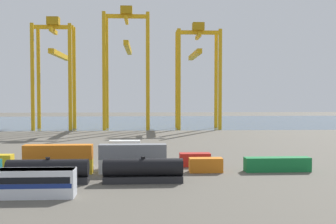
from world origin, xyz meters
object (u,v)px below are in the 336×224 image
(shipping_container_8, at_px, (277,164))
(shipping_container_12, at_px, (125,160))
(gantry_crane_west, at_px, (55,63))
(gantry_crane_central, at_px, (127,56))
(shipping_container_5, at_px, (133,166))
(freight_tank_row, at_px, (48,171))
(gantry_crane_east, at_px, (197,65))

(shipping_container_8, bearing_deg, shipping_container_12, 167.51)
(shipping_container_12, height_order, gantry_crane_west, gantry_crane_west)
(gantry_crane_west, distance_m, gantry_crane_central, 29.81)
(shipping_container_5, bearing_deg, freight_tank_row, -147.77)
(gantry_crane_central, bearing_deg, gantry_crane_east, -1.17)
(shipping_container_12, xyz_separation_m, gantry_crane_west, (-33.30, 92.88, 26.11))
(gantry_crane_west, relative_size, gantry_crane_central, 0.91)
(shipping_container_5, height_order, gantry_crane_east, gantry_crane_east)
(shipping_container_5, distance_m, gantry_crane_west, 108.36)
(gantry_crane_east, bearing_deg, gantry_crane_central, 178.83)
(shipping_container_5, xyz_separation_m, shipping_container_12, (-1.76, 6.27, 0.00))
(freight_tank_row, distance_m, shipping_container_12, 18.52)
(shipping_container_8, relative_size, gantry_crane_west, 0.26)
(shipping_container_12, distance_m, gantry_crane_east, 99.47)
(freight_tank_row, relative_size, gantry_crane_west, 0.94)
(gantry_crane_central, bearing_deg, shipping_container_12, -87.77)
(shipping_container_5, relative_size, gantry_crane_central, 0.24)
(freight_tank_row, distance_m, gantry_crane_west, 112.57)
(shipping_container_8, distance_m, shipping_container_12, 28.99)
(freight_tank_row, xyz_separation_m, gantry_crane_west, (-21.90, 107.45, 25.43))
(shipping_container_8, distance_m, gantry_crane_east, 102.08)
(shipping_container_5, bearing_deg, gantry_crane_east, 76.19)
(gantry_crane_central, bearing_deg, freight_tank_row, -94.13)
(shipping_container_12, height_order, gantry_crane_east, gantry_crane_east)
(gantry_crane_east, bearing_deg, gantry_crane_west, 179.67)
(freight_tank_row, bearing_deg, shipping_container_8, 11.81)
(gantry_crane_central, relative_size, gantry_crane_east, 1.14)
(shipping_container_8, xyz_separation_m, gantry_crane_central, (-31.93, 99.41, 28.96))
(gantry_crane_central, xyz_separation_m, gantry_crane_east, (29.67, -0.61, -3.43))
(shipping_container_5, bearing_deg, shipping_container_8, 0.00)
(gantry_crane_west, bearing_deg, shipping_container_5, -70.52)
(gantry_crane_west, xyz_separation_m, gantry_crane_east, (59.35, -0.34, -0.58))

